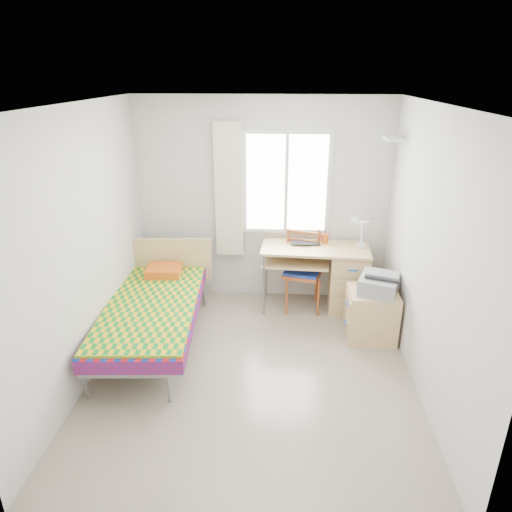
% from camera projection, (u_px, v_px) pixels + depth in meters
% --- Properties ---
extents(floor, '(3.50, 3.50, 0.00)m').
position_uv_depth(floor, '(253.00, 370.00, 4.69)').
color(floor, '#BCAD93').
rests_on(floor, ground).
extents(ceiling, '(3.50, 3.50, 0.00)m').
position_uv_depth(ceiling, '(252.00, 104.00, 3.71)').
color(ceiling, white).
rests_on(ceiling, wall_back).
extents(wall_back, '(3.20, 0.00, 3.20)m').
position_uv_depth(wall_back, '(262.00, 202.00, 5.81)').
color(wall_back, silver).
rests_on(wall_back, ground).
extents(wall_left, '(0.00, 3.50, 3.50)m').
position_uv_depth(wall_left, '(83.00, 248.00, 4.30)').
color(wall_left, silver).
rests_on(wall_left, ground).
extents(wall_right, '(0.00, 3.50, 3.50)m').
position_uv_depth(wall_right, '(429.00, 257.00, 4.10)').
color(wall_right, silver).
rests_on(wall_right, ground).
extents(window, '(1.10, 0.04, 1.30)m').
position_uv_depth(window, '(286.00, 183.00, 5.68)').
color(window, white).
rests_on(window, wall_back).
extents(curtain, '(0.35, 0.05, 1.70)m').
position_uv_depth(curtain, '(229.00, 191.00, 5.72)').
color(curtain, '#F4EECA').
rests_on(curtain, wall_back).
extents(floating_shelf, '(0.20, 0.32, 0.03)m').
position_uv_depth(floating_shelf, '(394.00, 139.00, 5.08)').
color(floating_shelf, white).
rests_on(floating_shelf, wall_right).
extents(bed, '(1.11, 2.14, 0.90)m').
position_uv_depth(bed, '(154.00, 307.00, 5.03)').
color(bed, gray).
rests_on(bed, floor).
extents(desk, '(1.36, 0.67, 0.83)m').
position_uv_depth(desk, '(343.00, 276.00, 5.76)').
color(desk, tan).
rests_on(desk, floor).
extents(chair, '(0.53, 0.53, 1.01)m').
position_uv_depth(chair, '(303.00, 266.00, 5.76)').
color(chair, maroon).
rests_on(chair, floor).
extents(cabinet, '(0.55, 0.49, 0.59)m').
position_uv_depth(cabinet, '(371.00, 315.00, 5.15)').
color(cabinet, '#DBB870').
rests_on(cabinet, floor).
extents(printer, '(0.52, 0.55, 0.19)m').
position_uv_depth(printer, '(379.00, 284.00, 5.00)').
color(printer, '#94969B').
rests_on(printer, cabinet).
extents(laptop, '(0.39, 0.27, 0.03)m').
position_uv_depth(laptop, '(306.00, 245.00, 5.67)').
color(laptop, black).
rests_on(laptop, desk).
extents(pen_cup, '(0.09, 0.09, 0.11)m').
position_uv_depth(pen_cup, '(325.00, 238.00, 5.76)').
color(pen_cup, '#CF5717').
rests_on(pen_cup, desk).
extents(task_lamp, '(0.24, 0.33, 0.45)m').
position_uv_depth(task_lamp, '(358.00, 228.00, 5.44)').
color(task_lamp, white).
rests_on(task_lamp, desk).
extents(book, '(0.24, 0.30, 0.02)m').
position_uv_depth(book, '(301.00, 266.00, 5.70)').
color(book, gray).
rests_on(book, desk).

